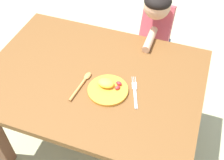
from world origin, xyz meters
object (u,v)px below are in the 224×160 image
Objects in this scene: fork at (135,93)px; spoon at (82,83)px; plate at (108,88)px; person at (154,44)px.

fork is 0.96× the size of spoon.
plate is 0.23× the size of person.
spoon is at bearing -178.24° from plate.
person is at bearing -15.73° from spoon.
fork is 0.23× the size of person.
person is at bearing -17.08° from fork.
fork is 0.65m from person.
fork is (0.14, 0.03, -0.01)m from plate.
person is (-0.03, 0.63, -0.17)m from fork.
spoon is at bearing 68.82° from person.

